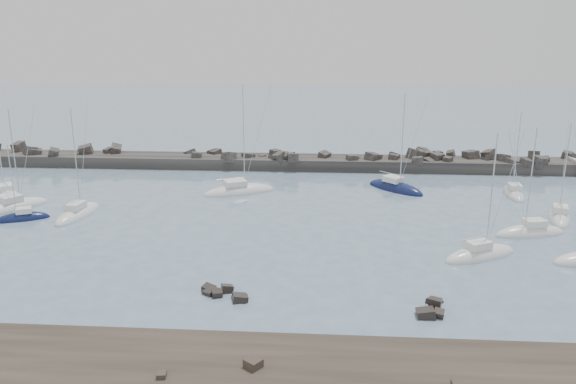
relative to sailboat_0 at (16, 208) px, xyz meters
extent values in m
plane|color=slate|center=(34.65, -12.80, -0.16)|extent=(400.00, 400.00, 0.00)
cube|color=#2A231D|center=(28.92, -34.77, 0.35)|extent=(0.67, 0.77, 0.32)
cube|color=#2A231D|center=(34.60, -33.29, 0.48)|extent=(1.38, 1.36, 0.56)
cube|color=black|center=(32.15, -23.16, -0.06)|extent=(1.65, 1.70, 1.11)
cube|color=black|center=(29.50, -22.11, -0.10)|extent=(1.60, 1.56, 0.87)
cube|color=black|center=(32.28, -23.26, 0.03)|extent=(1.02, 1.14, 0.76)
cube|color=black|center=(30.79, -21.57, -0.08)|extent=(1.36, 1.51, 1.31)
cube|color=black|center=(30.13, -22.57, -0.02)|extent=(1.13, 1.13, 0.80)
cube|color=black|center=(29.19, -21.46, -0.04)|extent=(1.34, 1.26, 0.87)
cube|color=black|center=(48.14, -22.60, -0.24)|extent=(1.38, 1.40, 1.04)
cube|color=black|center=(47.18, -24.97, -0.19)|extent=(1.56, 1.43, 1.58)
cube|color=black|center=(48.14, -23.39, 0.08)|extent=(1.37, 1.46, 1.30)
cube|color=black|center=(48.16, -24.98, 0.10)|extent=(0.97, 1.09, 0.84)
cube|color=black|center=(48.26, -22.55, -0.22)|extent=(1.60, 1.58, 0.80)
cube|color=#2C2927|center=(27.15, 25.20, 0.04)|extent=(115.00, 6.00, 3.20)
cube|color=#2C2927|center=(62.83, 26.55, 2.13)|extent=(2.72, 2.89, 1.76)
cube|color=#2C2927|center=(72.99, 26.79, 2.10)|extent=(2.04, 2.15, 1.80)
cube|color=#2C2927|center=(31.67, 23.02, 1.93)|extent=(2.53, 2.38, 2.19)
cube|color=#2C2927|center=(68.36, 23.44, 1.74)|extent=(2.30, 2.16, 1.49)
cube|color=#2C2927|center=(54.95, 27.20, 2.16)|extent=(2.56, 2.09, 2.30)
cube|color=#2C2927|center=(55.67, 24.00, 1.44)|extent=(2.34, 2.35, 1.33)
cube|color=#2C2927|center=(50.19, 24.82, 1.69)|extent=(2.20, 2.24, 1.72)
cube|color=#2C2927|center=(23.45, 22.83, 1.79)|extent=(2.67, 3.01, 2.56)
cube|color=#2C2927|center=(46.80, 24.41, 1.89)|extent=(3.20, 3.07, 2.03)
cube|color=#2C2927|center=(30.79, 23.75, 1.57)|extent=(2.39, 2.55, 1.79)
cube|color=#2C2927|center=(-6.02, 23.25, 2.18)|extent=(2.11, 1.95, 1.98)
cube|color=#2C2927|center=(65.86, 27.12, 2.09)|extent=(2.78, 2.52, 2.07)
cube|color=#2C2927|center=(59.82, 27.49, 1.98)|extent=(1.84, 1.76, 1.64)
cube|color=#2C2927|center=(17.92, 23.80, 1.90)|extent=(1.82, 1.51, 1.41)
cube|color=#2C2927|center=(-1.54, 25.61, 2.21)|extent=(2.74, 2.45, 2.28)
cube|color=#2C2927|center=(66.25, 26.22, 1.59)|extent=(2.73, 3.13, 2.26)
cube|color=#2C2927|center=(-10.06, 24.57, 1.87)|extent=(3.09, 2.70, 1.94)
cube|color=#2C2927|center=(26.30, 24.83, 1.56)|extent=(2.62, 2.76, 1.71)
cube|color=#2C2927|center=(70.61, 22.76, 1.82)|extent=(2.36, 2.14, 1.56)
cube|color=#2C2927|center=(50.30, 26.04, 1.72)|extent=(2.01, 1.74, 1.99)
cube|color=#2C2927|center=(20.45, 27.09, 1.76)|extent=(2.37, 2.33, 1.46)
cube|color=#2C2927|center=(43.35, 23.75, 1.63)|extent=(2.05, 2.04, 1.63)
cube|color=#2C2927|center=(3.30, 26.66, 2.15)|extent=(2.55, 2.79, 2.37)
cube|color=#2C2927|center=(65.22, 25.33, 1.52)|extent=(2.31, 2.15, 1.31)
cube|color=#2C2927|center=(57.10, 24.88, 1.95)|extent=(2.46, 2.48, 1.54)
cube|color=#2C2927|center=(67.54, 24.87, 1.78)|extent=(2.18, 2.26, 2.17)
cube|color=#2C2927|center=(28.57, 25.70, 1.35)|extent=(1.56, 1.62, 1.02)
cube|color=#2C2927|center=(-13.88, 26.69, 2.34)|extent=(2.13, 2.51, 2.09)
cube|color=#2C2927|center=(-3.06, 27.41, 1.71)|extent=(1.53, 1.53, 1.23)
cube|color=#2C2927|center=(2.10, 26.41, 1.91)|extent=(2.09, 2.04, 1.52)
cube|color=#2C2927|center=(44.19, 25.12, 1.31)|extent=(1.54, 1.38, 1.13)
cube|color=#2C2927|center=(19.65, 27.55, 1.61)|extent=(1.91, 1.68, 1.69)
cube|color=#2C2927|center=(33.24, 27.23, 1.60)|extent=(1.66, 1.57, 0.94)
cube|color=#2C2927|center=(32.12, 23.75, 1.88)|extent=(1.91, 2.26, 1.79)
cube|color=#2C2927|center=(58.59, 23.64, 1.76)|extent=(1.75, 1.73, 1.27)
cube|color=#2C2927|center=(78.48, 27.25, 2.02)|extent=(2.17, 2.26, 1.77)
cube|color=#2C2927|center=(72.48, 22.96, 1.88)|extent=(2.83, 2.68, 2.16)
cube|color=#2C2927|center=(15.79, 27.51, 1.48)|extent=(2.78, 2.66, 1.96)
cube|color=#2C2927|center=(74.08, 24.75, 1.91)|extent=(1.55, 1.44, 1.31)
cube|color=#2C2927|center=(55.13, 26.45, 1.95)|extent=(2.74, 2.98, 2.36)
cube|color=#2C2927|center=(53.68, 22.74, 1.86)|extent=(2.04, 1.73, 1.41)
cube|color=#2C2927|center=(-10.79, 24.54, 1.83)|extent=(2.93, 3.37, 2.74)
cube|color=#2C2927|center=(53.74, 25.45, 2.13)|extent=(3.26, 3.21, 2.39)
cube|color=#2C2927|center=(57.56, 26.65, 2.01)|extent=(1.57, 1.61, 1.26)
cube|color=#2C2927|center=(38.93, 25.58, 1.97)|extent=(2.34, 2.43, 1.40)
cube|color=#2C2927|center=(30.55, 27.50, 1.85)|extent=(2.10, 2.09, 1.14)
cube|color=#2C2927|center=(33.85, 22.73, 2.04)|extent=(1.93, 2.17, 1.62)
cube|color=#2C2927|center=(67.58, 25.18, 1.56)|extent=(1.56, 1.48, 1.15)
cube|color=#2C2927|center=(79.17, 25.58, 2.00)|extent=(1.89, 1.65, 1.74)
ellipsoid|color=silver|center=(0.01, 0.02, -0.11)|extent=(6.74, 8.59, 2.32)
cube|color=white|center=(-0.21, -0.34, 1.27)|extent=(2.71, 2.92, 0.79)
cylinder|color=silver|center=(0.37, 0.59, 6.61)|extent=(0.13, 0.13, 11.46)
cylinder|color=silver|center=(-0.53, -0.84, 2.00)|extent=(1.90, 2.94, 0.11)
ellipsoid|color=silver|center=(-4.67, 5.97, -0.11)|extent=(7.78, 8.88, 2.18)
cube|color=white|center=(-4.39, 5.61, 1.15)|extent=(3.00, 3.12, 0.66)
cylinder|color=silver|center=(-4.00, 5.11, 1.76)|extent=(2.30, 2.92, 0.09)
ellipsoid|color=#0F1740|center=(3.05, -4.11, -0.11)|extent=(6.42, 4.34, 1.79)
cube|color=white|center=(3.33, -3.98, 0.97)|extent=(2.10, 1.86, 0.63)
cylinder|color=silver|center=(2.60, -4.32, 4.83)|extent=(0.11, 0.11, 8.35)
cylinder|color=silver|center=(3.73, -3.80, 1.56)|extent=(2.28, 1.12, 0.09)
ellipsoid|color=silver|center=(9.05, -2.10, -0.11)|extent=(3.95, 9.10, 2.30)
cube|color=white|center=(8.99, -2.53, 1.24)|extent=(2.11, 2.69, 0.75)
cylinder|color=silver|center=(9.15, -1.40, 6.81)|extent=(0.13, 0.13, 11.88)
cylinder|color=silver|center=(8.90, -3.14, 1.94)|extent=(0.61, 3.50, 0.11)
ellipsoid|color=silver|center=(27.17, 9.30, -0.11)|extent=(10.60, 7.26, 2.47)
cube|color=white|center=(26.70, 9.08, 1.32)|extent=(3.47, 3.09, 0.75)
cylinder|color=silver|center=(27.91, 9.65, 7.85)|extent=(0.13, 0.13, 13.81)
cylinder|color=silver|center=(26.06, 8.77, 2.01)|extent=(3.74, 1.85, 0.11)
ellipsoid|color=silver|center=(54.61, -12.20, -0.11)|extent=(8.71, 6.28, 2.25)
cube|color=white|center=(54.23, -12.40, 1.22)|extent=(2.89, 2.62, 0.74)
cylinder|color=silver|center=(55.20, -11.88, 6.56)|extent=(0.13, 0.13, 11.43)
cylinder|color=silver|center=(53.71, -12.68, 1.91)|extent=(3.04, 1.68, 0.11)
ellipsoid|color=#0F1740|center=(49.11, 12.41, -0.11)|extent=(8.60, 8.62, 2.42)
cube|color=white|center=(48.78, 12.74, 1.31)|extent=(3.16, 3.17, 0.79)
cylinder|color=silver|center=(49.63, 11.88, 7.20)|extent=(0.13, 0.13, 12.55)
cylinder|color=silver|center=(48.32, 13.20, 2.04)|extent=(2.70, 2.71, 0.11)
ellipsoid|color=silver|center=(61.75, -5.31, -0.11)|extent=(8.44, 4.32, 2.23)
cube|color=white|center=(62.14, -5.22, 1.22)|extent=(2.58, 2.11, 0.76)
cylinder|color=silver|center=(61.12, -5.47, 6.30)|extent=(0.13, 0.13, 10.91)
cylinder|color=silver|center=(62.69, -5.09, 1.93)|extent=(3.17, 0.86, 0.11)
ellipsoid|color=silver|center=(65.00, 10.77, -0.11)|extent=(2.99, 7.87, 2.10)
cube|color=white|center=(64.97, 10.39, 1.14)|extent=(1.72, 2.27, 0.71)
cylinder|color=silver|center=(65.05, 11.39, 5.99)|extent=(0.12, 0.12, 10.40)
cylinder|color=silver|center=(64.93, 9.85, 1.80)|extent=(0.34, 3.08, 0.10)
ellipsoid|color=silver|center=(67.15, 0.56, -0.11)|extent=(4.62, 8.13, 2.21)
cube|color=white|center=(67.04, 0.19, 1.22)|extent=(2.14, 2.54, 0.77)
cylinder|color=silver|center=(67.34, 1.15, 6.08)|extent=(0.13, 0.13, 10.48)
cylinder|color=silver|center=(66.88, -0.33, 1.94)|extent=(1.04, 3.00, 0.11)
camera|label=1|loc=(39.05, -65.30, 21.23)|focal=35.00mm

